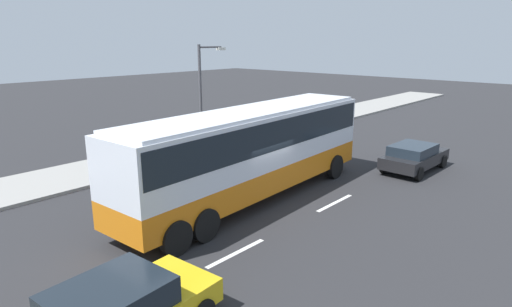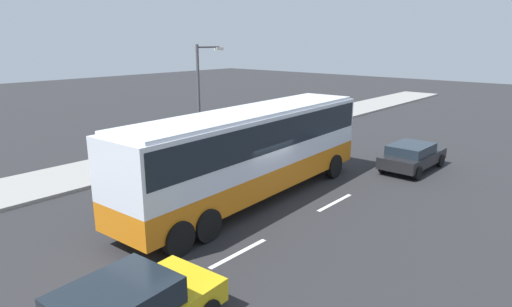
% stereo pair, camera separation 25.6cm
% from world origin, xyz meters
% --- Properties ---
extents(ground_plane, '(120.00, 120.00, 0.00)m').
position_xyz_m(ground_plane, '(0.00, 0.00, 0.00)').
color(ground_plane, '#28282B').
extents(sidewalk_curb, '(80.00, 4.00, 0.15)m').
position_xyz_m(sidewalk_curb, '(0.00, 8.54, 0.07)').
color(sidewalk_curb, gray).
rests_on(sidewalk_curb, ground_plane).
extents(lane_centreline, '(27.68, 0.16, 0.01)m').
position_xyz_m(lane_centreline, '(-3.68, -2.34, 0.00)').
color(lane_centreline, white).
rests_on(lane_centreline, ground_plane).
extents(coach_bus, '(12.54, 3.23, 3.65)m').
position_xyz_m(coach_bus, '(0.20, 0.36, 2.26)').
color(coach_bus, orange).
rests_on(coach_bus, ground_plane).
extents(car_black_sedan, '(4.21, 2.01, 1.34)m').
position_xyz_m(car_black_sedan, '(8.47, -2.85, 0.73)').
color(car_black_sedan, black).
rests_on(car_black_sedan, ground_plane).
extents(pedestrian_near_curb, '(0.32, 0.32, 1.59)m').
position_xyz_m(pedestrian_near_curb, '(-0.80, 7.36, 1.06)').
color(pedestrian_near_curb, '#38334C').
rests_on(pedestrian_near_curb, sidewalk_curb).
extents(pedestrian_at_crossing, '(0.32, 0.32, 1.51)m').
position_xyz_m(pedestrian_at_crossing, '(7.88, 7.06, 1.01)').
color(pedestrian_at_crossing, brown).
rests_on(pedestrian_at_crossing, sidewalk_curb).
extents(street_lamp, '(1.92, 0.24, 5.88)m').
position_xyz_m(street_lamp, '(3.66, 7.08, 3.60)').
color(street_lamp, '#47474C').
rests_on(street_lamp, sidewalk_curb).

